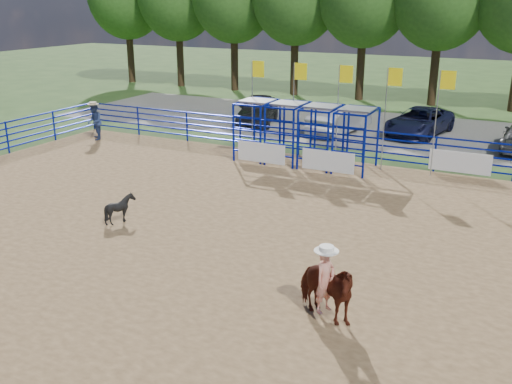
# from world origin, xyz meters

# --- Properties ---
(ground) EXTENTS (120.00, 120.00, 0.00)m
(ground) POSITION_xyz_m (0.00, 0.00, 0.00)
(ground) COLOR #375522
(ground) RESTS_ON ground
(arena_dirt) EXTENTS (30.00, 20.00, 0.02)m
(arena_dirt) POSITION_xyz_m (0.00, 0.00, 0.01)
(arena_dirt) COLOR olive
(arena_dirt) RESTS_ON ground
(gravel_strip) EXTENTS (40.00, 10.00, 0.01)m
(gravel_strip) POSITION_xyz_m (0.00, 17.00, 0.01)
(gravel_strip) COLOR gray
(gravel_strip) RESTS_ON ground
(horse_and_rider) EXTENTS (1.88, 1.35, 2.48)m
(horse_and_rider) POSITION_xyz_m (2.90, -2.78, 0.88)
(horse_and_rider) COLOR #5B2012
(horse_and_rider) RESTS_ON arena_dirt
(calf) EXTENTS (1.07, 1.02, 0.93)m
(calf) POSITION_xyz_m (-4.84, -0.22, 0.49)
(calf) COLOR black
(calf) RESTS_ON arena_dirt
(spectator_cowboy) EXTENTS (1.11, 1.12, 1.88)m
(spectator_cowboy) POSITION_xyz_m (-13.29, 8.18, 0.96)
(spectator_cowboy) COLOR navy
(spectator_cowboy) RESTS_ON arena_dirt
(car_a) EXTENTS (3.12, 5.05, 1.61)m
(car_a) POSITION_xyz_m (-7.78, 15.45, 0.81)
(car_a) COLOR black
(car_a) RESTS_ON gravel_strip
(car_b) EXTENTS (2.31, 4.83, 1.53)m
(car_b) POSITION_xyz_m (-2.80, 15.14, 0.77)
(car_b) COLOR gray
(car_b) RESTS_ON gravel_strip
(car_c) EXTENTS (3.16, 5.35, 1.40)m
(car_c) POSITION_xyz_m (1.06, 16.57, 0.71)
(car_c) COLOR #161938
(car_c) RESTS_ON gravel_strip
(perimeter_fence) EXTENTS (30.10, 20.10, 1.50)m
(perimeter_fence) POSITION_xyz_m (0.00, 0.00, 0.75)
(perimeter_fence) COLOR #071698
(perimeter_fence) RESTS_ON ground
(chute_assembly) EXTENTS (19.32, 2.41, 4.20)m
(chute_assembly) POSITION_xyz_m (-1.90, 8.84, 1.26)
(chute_assembly) COLOR #071698
(chute_assembly) RESTS_ON ground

